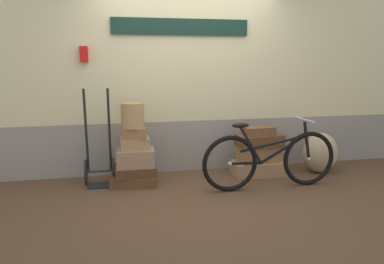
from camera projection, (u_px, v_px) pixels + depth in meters
The scene contains 15 objects.
ground at pixel (199, 190), 4.71m from camera, with size 10.19×5.20×0.06m, color #513823.
station_building at pixel (186, 80), 5.28m from camera, with size 8.19×0.74×2.57m.
suitcase_0 at pixel (134, 179), 4.84m from camera, with size 0.58×0.46×0.13m, color brown.
suitcase_1 at pixel (135, 170), 4.79m from camera, with size 0.51×0.40×0.12m, color #4C2D19.
suitcase_2 at pixel (136, 157), 4.77m from camera, with size 0.47×0.37×0.22m, color #937051.
suitcase_3 at pixel (135, 143), 4.78m from camera, with size 0.36×0.28×0.14m, color #9E754C.
suitcase_4 at pixel (135, 133), 4.72m from camera, with size 0.27×0.21×0.14m, color olive.
suitcase_5 at pixel (258, 168), 5.21m from camera, with size 0.72×0.37×0.19m, color #9E754C.
suitcase_6 at pixel (259, 154), 5.18m from camera, with size 0.57×0.31×0.22m, color olive.
suitcase_7 at pixel (259, 140), 5.14m from camera, with size 0.61×0.34×0.16m, color brown.
suitcase_8 at pixel (259, 131), 5.09m from camera, with size 0.42×0.22×0.11m, color brown.
wicker_basket at pixel (133, 115), 4.68m from camera, with size 0.29×0.29×0.31m, color #A8844C.
luggage_trolley at pixel (99, 163), 4.80m from camera, with size 0.37×0.38×1.23m.
burlap_sack at pixel (320, 153), 5.29m from camera, with size 0.49×0.42×0.57m, color tan.
bicycle at pixel (270, 160), 4.62m from camera, with size 1.75×0.46×0.86m.
Camera 1 is at (-1.03, -4.37, 1.59)m, focal length 35.02 mm.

